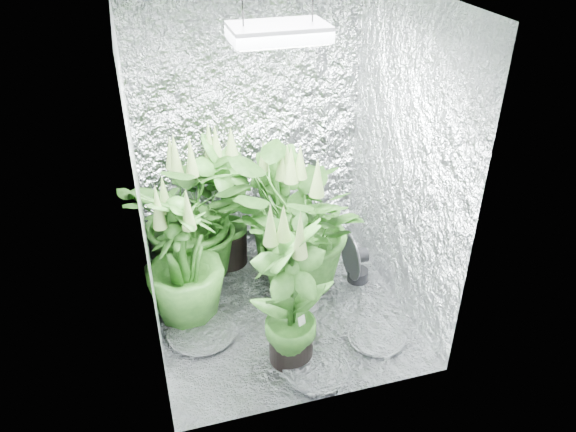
# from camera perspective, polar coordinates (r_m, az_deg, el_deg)

# --- Properties ---
(ground) EXTENTS (1.60, 1.60, 0.00)m
(ground) POSITION_cam_1_polar(r_m,az_deg,el_deg) (3.85, -0.73, -9.38)
(ground) COLOR silver
(ground) RESTS_ON ground
(walls) EXTENTS (1.62, 1.62, 2.00)m
(walls) POSITION_cam_1_polar(r_m,az_deg,el_deg) (3.28, -0.85, 3.94)
(walls) COLOR silver
(walls) RESTS_ON ground
(grow_lamp) EXTENTS (0.50, 0.30, 0.22)m
(grow_lamp) POSITION_cam_1_polar(r_m,az_deg,el_deg) (2.99, -0.98, 18.11)
(grow_lamp) COLOR gray
(grow_lamp) RESTS_ON ceiling
(plant_a) EXTENTS (1.14, 1.14, 1.08)m
(plant_a) POSITION_cam_1_polar(r_m,az_deg,el_deg) (3.91, -9.62, 0.13)
(plant_a) COLOR black
(plant_a) RESTS_ON ground
(plant_b) EXTENTS (0.72, 0.72, 1.07)m
(plant_b) POSITION_cam_1_polar(r_m,az_deg,el_deg) (4.04, -6.49, 1.06)
(plant_b) COLOR black
(plant_b) RESTS_ON ground
(plant_c) EXTENTS (0.58, 0.58, 0.99)m
(plant_c) POSITION_cam_1_polar(r_m,az_deg,el_deg) (4.01, -1.43, 0.52)
(plant_c) COLOR black
(plant_c) RESTS_ON ground
(plant_d) EXTENTS (0.70, 0.70, 1.01)m
(plant_d) POSITION_cam_1_polar(r_m,az_deg,el_deg) (3.56, -10.62, -4.39)
(plant_d) COLOR black
(plant_d) RESTS_ON ground
(plant_e) EXTENTS (1.13, 1.13, 1.08)m
(plant_e) POSITION_cam_1_polar(r_m,az_deg,el_deg) (3.71, 1.38, -1.33)
(plant_e) COLOR black
(plant_e) RESTS_ON ground
(plant_f) EXTENTS (0.73, 0.73, 1.07)m
(plant_f) POSITION_cam_1_polar(r_m,az_deg,el_deg) (3.18, 0.33, -7.95)
(plant_f) COLOR black
(plant_f) RESTS_ON ground
(circulation_fan) EXTENTS (0.15, 0.34, 0.38)m
(circulation_fan) POSITION_cam_1_polar(r_m,az_deg,el_deg) (4.01, 6.78, -4.70)
(circulation_fan) COLOR black
(circulation_fan) RESTS_ON ground
(plant_label) EXTENTS (0.05, 0.04, 0.08)m
(plant_label) POSITION_cam_1_polar(r_m,az_deg,el_deg) (3.30, 1.42, -10.71)
(plant_label) COLOR white
(plant_label) RESTS_ON plant_f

